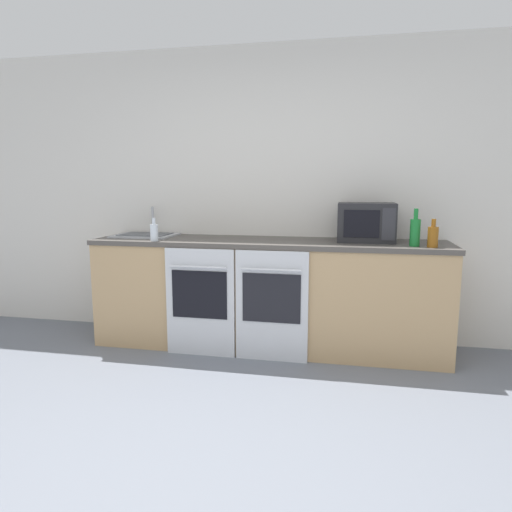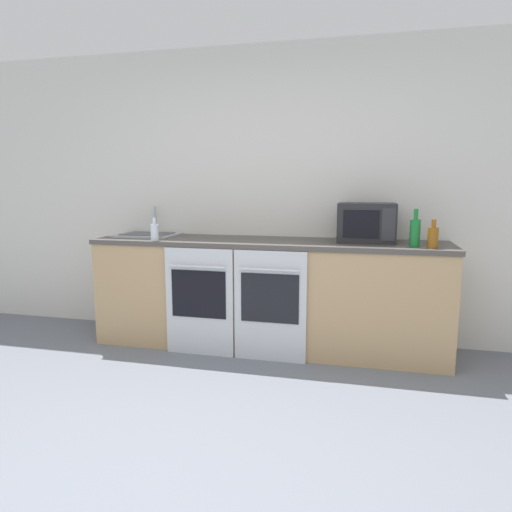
# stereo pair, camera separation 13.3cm
# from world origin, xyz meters

# --- Properties ---
(ground_plane) EXTENTS (16.00, 16.00, 0.00)m
(ground_plane) POSITION_xyz_m (0.00, 0.00, 0.00)
(ground_plane) COLOR slate
(wall_back) EXTENTS (10.00, 0.06, 2.60)m
(wall_back) POSITION_xyz_m (0.00, 2.38, 1.30)
(wall_back) COLOR silver
(wall_back) RESTS_ON ground_plane
(counter_back) EXTENTS (2.97, 0.65, 0.93)m
(counter_back) POSITION_xyz_m (0.00, 2.04, 0.47)
(counter_back) COLOR tan
(counter_back) RESTS_ON ground_plane
(oven_left) EXTENTS (0.58, 0.06, 0.89)m
(oven_left) POSITION_xyz_m (-0.50, 1.71, 0.45)
(oven_left) COLOR silver
(oven_left) RESTS_ON ground_plane
(oven_right) EXTENTS (0.58, 0.06, 0.89)m
(oven_right) POSITION_xyz_m (0.09, 1.71, 0.45)
(oven_right) COLOR silver
(oven_right) RESTS_ON ground_plane
(microwave) EXTENTS (0.46, 0.33, 0.32)m
(microwave) POSITION_xyz_m (0.81, 2.11, 1.09)
(microwave) COLOR #232326
(microwave) RESTS_ON counter_back
(bottle_amber) EXTENTS (0.08, 0.08, 0.21)m
(bottle_amber) POSITION_xyz_m (1.28, 1.84, 1.01)
(bottle_amber) COLOR #8C5114
(bottle_amber) RESTS_ON counter_back
(bottle_green) EXTENTS (0.08, 0.08, 0.29)m
(bottle_green) POSITION_xyz_m (1.16, 1.88, 1.04)
(bottle_green) COLOR #19722D
(bottle_green) RESTS_ON counter_back
(bottle_clear) EXTENTS (0.07, 0.07, 0.19)m
(bottle_clear) POSITION_xyz_m (-0.91, 1.79, 1.00)
(bottle_clear) COLOR silver
(bottle_clear) RESTS_ON counter_back
(sink) EXTENTS (0.53, 0.42, 0.26)m
(sink) POSITION_xyz_m (-1.14, 2.12, 0.94)
(sink) COLOR #A8AAAF
(sink) RESTS_ON counter_back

